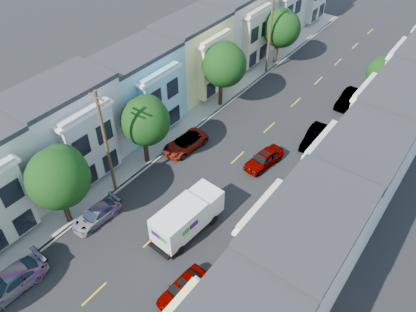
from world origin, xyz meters
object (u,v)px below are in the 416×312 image
parked_left_b (9,283)px  parked_right_d (349,99)px  tree_d (223,65)px  lead_sedan (264,159)px  parked_left_c (97,215)px  parked_right_c (315,137)px  utility_pole_far (270,34)px  fedex_truck (187,217)px  parked_left_d (185,143)px  tree_far_r (380,73)px  tree_e (281,28)px  tree_b (57,178)px  utility_pole_near (106,144)px  tree_c (145,121)px  parked_right_b (182,288)px

parked_left_b → parked_right_d: bearing=78.0°
tree_d → lead_sedan: (8.78, -5.75, -4.41)m
parked_left_c → parked_right_c: size_ratio=0.91×
utility_pole_far → fedex_truck: (7.99, -25.72, -3.51)m
parked_left_d → tree_far_r: bearing=63.4°
tree_e → lead_sedan: tree_e is taller
tree_e → lead_sedan: 20.55m
parked_left_c → parked_right_d: parked_right_d is taller
tree_b → utility_pole_near: 4.77m
tree_far_r → parked_left_b: size_ratio=1.07×
fedex_truck → parked_left_b: (-6.59, -11.43, -0.87)m
tree_e → tree_b: bearing=-90.0°
tree_far_r → parked_left_c: 32.66m
parked_right_c → parked_left_c: bearing=-121.9°
tree_c → parked_right_b: bearing=-37.9°
fedex_truck → utility_pole_near: bearing=-174.0°
lead_sedan → parked_right_b: size_ratio=1.08×
tree_c → parked_right_b: size_ratio=1.68×
tree_c → parked_left_b: (1.40, -15.56, -4.10)m
tree_far_r → parked_right_b: tree_far_r is taller
utility_pole_near → utility_pole_far: (0.00, 26.00, 0.00)m
parked_right_d → parked_right_b: bearing=-90.5°
parked_left_c → parked_left_d: (0.00, 11.38, 0.05)m
tree_far_r → parked_left_c: size_ratio=1.33×
tree_b → lead_sedan: bearing=60.3°
utility_pole_far → utility_pole_near: bearing=-90.0°
tree_c → utility_pole_near: size_ratio=0.71×
tree_b → utility_pole_far: 30.77m
parked_left_d → parked_left_c: bearing=-84.7°
lead_sedan → parked_right_c: 6.28m
parked_left_d → parked_right_c: parked_right_c is taller
tree_c → parked_left_b: 16.15m
parked_left_b → parked_right_b: size_ratio=1.22×
parked_left_b → tree_far_r: bearing=75.9°
tree_c → tree_e: (0.00, 24.33, -0.02)m
tree_c → parked_right_b: (11.20, -8.71, -4.19)m
tree_c → parked_right_c: size_ratio=1.55×
parked_left_c → parked_right_d: size_ratio=0.90×
parked_left_b → utility_pole_near: bearing=100.3°
tree_far_r → utility_pole_near: (-13.19, -26.95, 1.22)m
tree_d → parked_left_b: tree_d is taller
utility_pole_far → parked_left_c: (1.40, -29.33, -4.53)m
lead_sedan → parked_right_d: 14.65m
tree_e → parked_left_d: size_ratio=1.49×
tree_c → fedex_truck: bearing=-27.3°
tree_far_r → parked_left_b: 40.01m
tree_d → utility_pole_near: 16.37m
lead_sedan → parked_right_b: bearing=-71.6°
tree_e → tree_far_r: tree_e is taller
tree_c → parked_left_d: tree_c is taller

